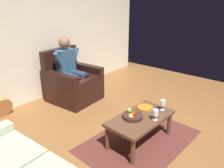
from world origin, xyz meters
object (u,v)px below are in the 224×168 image
Objects in this scene: armchair at (73,84)px; wine_glass_far at (155,113)px; fruit_bowl at (132,116)px; person_seated at (70,67)px; wine_glass_near at (163,103)px; guitar at (1,105)px; coffee_table at (140,121)px; decorative_dish at (145,108)px.

wine_glass_far is at bearing 77.33° from armchair.
wine_glass_far is at bearing 120.41° from fruit_bowl.
person_seated reaches higher than wine_glass_far.
wine_glass_near is 0.32m from wine_glass_far.
guitar reaches higher than wine_glass_far.
wine_glass_far is at bearing 77.53° from person_seated.
fruit_bowl is at bearing -23.20° from wine_glass_near.
wine_glass_far is (0.28, 2.01, 0.16)m from armchair.
armchair is 0.34m from person_seated.
wine_glass_near is at bearing 156.80° from fruit_bowl.
coffee_table is at bearing 75.09° from person_seated.
coffee_table is 0.43m from wine_glass_near.
person_seated is at bearing -92.63° from decorative_dish.
armchair is 0.81× the size of person_seated.
wine_glass_far is (-0.98, 2.41, 0.28)m from guitar.
coffee_table is 2.41m from guitar.
armchair is at bearing -97.94° from wine_glass_far.
person_seated is 1.99m from wine_glass_near.
decorative_dish is at bearing -160.17° from coffee_table.
fruit_bowl is at bearing 71.29° from armchair.
person_seated is 4.52× the size of fruit_bowl.
decorative_dish is (-0.35, -0.02, -0.02)m from fruit_bowl.
guitar is 4.29× the size of decorative_dish.
wine_glass_far reaches higher than coffee_table.
wine_glass_far is (0.32, 0.06, -0.01)m from wine_glass_near.
coffee_table is at bearing -73.94° from wine_glass_far.
fruit_bowl is at bearing -35.95° from coffee_table.
decorative_dish is at bearing -176.95° from fruit_bowl.
guitar is at bearing -67.28° from coffee_table.
wine_glass_far is 0.31m from fruit_bowl.
wine_glass_far is (-0.06, 0.19, 0.16)m from coffee_table.
person_seated is 1.39m from guitar.
wine_glass_near is at bearing 86.37° from armchair.
guitar reaches higher than wine_glass_near.
armchair is at bearing 162.50° from guitar.
fruit_bowl is (0.44, 1.75, 0.10)m from armchair.
coffee_table is (0.33, 1.85, -0.34)m from person_seated.
guitar reaches higher than fruit_bowl.
wine_glass_near reaches higher than fruit_bowl.
coffee_table is at bearing 74.82° from armchair.
wine_glass_near reaches higher than wine_glass_far.
guitar is 6.33× the size of wine_glass_near.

